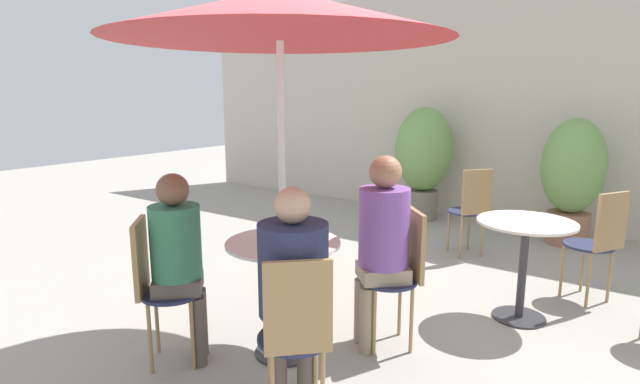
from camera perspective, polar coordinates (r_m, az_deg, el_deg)
ground_plane at (r=3.43m, az=-1.82°, el=-17.73°), size 20.00×20.00×0.00m
storefront_wall at (r=6.85m, az=20.12°, el=9.22°), size 10.00×0.06×3.00m
cafe_table_near at (r=3.19m, az=-4.20°, el=-8.79°), size 0.72×0.72×0.75m
cafe_table_far at (r=3.96m, az=22.34°, el=-5.74°), size 0.69×0.69×0.75m
bistro_chair_0 at (r=3.23m, az=-18.27°, el=-9.38°), size 0.43×0.43×0.92m
bistro_chair_1 at (r=2.48m, az=-2.70°, el=-15.29°), size 0.43×0.43×0.92m
bistro_chair_2 at (r=3.34m, az=9.38°, el=-8.28°), size 0.43×0.43×0.92m
bistro_chair_3 at (r=4.50m, az=29.36°, el=-4.48°), size 0.43×0.42×0.92m
bistro_chair_4 at (r=5.28m, az=16.94°, el=-1.35°), size 0.43×0.43×0.92m
seated_person_0 at (r=3.16m, az=-15.88°, el=-6.48°), size 0.39×0.39×1.20m
seated_person_1 at (r=2.54m, az=-3.09°, el=-10.40°), size 0.45×0.45×1.22m
seated_person_2 at (r=3.23m, az=7.08°, el=-4.94°), size 0.41×0.41×1.28m
beer_glass_0 at (r=2.91m, az=-4.90°, el=-5.02°), size 0.06×0.06×0.19m
beer_glass_1 at (r=3.30m, az=-3.33°, el=-3.13°), size 0.06×0.06×0.18m
potted_plant_0 at (r=6.72m, az=11.75°, el=4.19°), size 0.74×0.74×1.49m
potted_plant_1 at (r=6.13m, az=26.90°, el=1.79°), size 0.66×0.66×1.40m
umbrella at (r=3.03m, az=-4.64°, el=19.44°), size 2.00×2.00×2.24m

